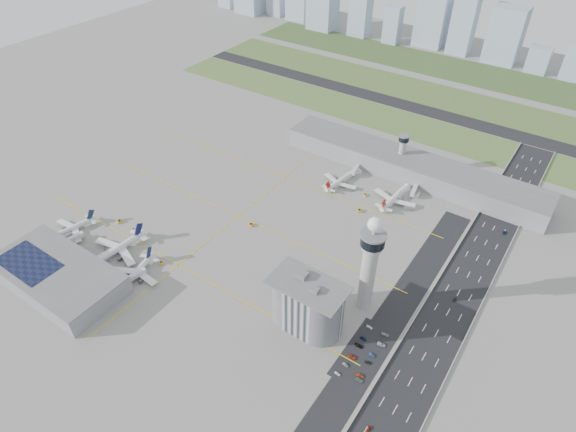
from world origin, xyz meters
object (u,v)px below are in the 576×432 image
Objects in this scene: car_lot_7 at (360,375)px; car_hw_4 at (508,183)px; car_lot_2 at (352,357)px; car_hw_2 at (504,233)px; admin_building at (308,304)px; tug_4 at (365,195)px; control_tower at (370,261)px; secondary_tower at (402,150)px; tug_2 at (161,263)px; car_lot_8 at (368,362)px; jet_bridge_near_0 at (64,245)px; jet_bridge_near_2 at (125,283)px; car_lot_0 at (337,374)px; airplane_far_b at (395,194)px; tug_0 at (119,221)px; car_lot_1 at (345,365)px; car_lot_10 at (381,345)px; car_lot_11 at (385,335)px; car_hw_1 at (455,300)px; airplane_near_a at (68,227)px; car_lot_4 at (363,338)px; car_lot_3 at (359,346)px; airplane_near_b at (114,248)px; tug_3 at (251,225)px; car_lot_9 at (372,355)px; tug_1 at (133,230)px; jet_bridge_far_0 at (358,166)px; jet_bridge_far_1 at (416,187)px; airplane_near_c at (133,272)px; car_hw_0 at (368,429)px; airplane_far_a at (340,178)px; car_lot_5 at (369,327)px; car_lot_6 at (360,380)px; tug_5 at (359,210)px.

car_lot_7 is 216.96m from car_hw_4.
car_hw_2 is (38.27, 146.51, -0.08)m from car_lot_2.
tug_4 is (-28.42, 125.28, -14.43)m from admin_building.
control_tower reaches higher than secondary_tower.
car_lot_7 is (142.15, -0.17, -0.18)m from tug_2.
car_lot_7 is 9.18m from car_lot_8.
jet_bridge_near_0 is 3.66× the size of car_hw_4.
control_tower reaches higher than jet_bridge_near_2.
car_lot_0 is at bearing -71.60° from jet_bridge_near_2.
airplane_far_b reaches higher than tug_0.
jet_bridge_near_0 reaches higher than car_lot_2.
car_lot_8 is at bearing -61.51° from tug_4.
car_lot_1 is 0.72× the size of car_lot_10.
car_lot_11 is 51.35m from car_hw_1.
airplane_near_a reaches higher than jet_bridge_near_0.
car_lot_4 is (11.49, -22.32, -34.42)m from control_tower.
car_lot_4 is at bearing 0.93° from car_lot_3.
airplane_near_b is 91.22m from tug_3.
car_lot_9 is (8.36, -1.43, -0.08)m from car_lot_3.
airplane_far_b reaches higher than tug_3.
secondary_tower reaches higher than car_lot_7.
car_hw_4 is at bearing 141.88° from tug_1.
jet_bridge_far_0 is at bearing 29.77° from car_lot_0.
jet_bridge_far_1 is (7.51, 21.61, -2.75)m from airplane_far_b.
car_lot_1 is (163.63, 12.11, -5.85)m from airplane_near_b.
airplane_near_c is 148.90m from car_lot_8.
tug_0 reaches higher than car_lot_11.
jet_bridge_near_2 is 3.05× the size of car_lot_2.
airplane_near_a is at bearing 176.76° from car_hw_0.
airplane_far_a reaches higher than jet_bridge_far_0.
tug_3 is at bearing 76.25° from car_lot_5.
car_lot_6 is at bearing -139.22° from airplane_far_a.
jet_bridge_near_2 is at bearing 170.23° from airplane_far_a.
admin_building is 35.59m from car_lot_4.
jet_bridge_near_2 is 1.00× the size of jet_bridge_far_0.
airplane_near_a is at bearing 68.64° from tug_0.
airplane_far_a is at bearing 39.18° from car_lot_5.
tug_5 is at bearing 30.12° from car_lot_10.
car_hw_4 is (161.40, 241.95, -2.20)m from jet_bridge_near_2.
airplane_far_a is at bearing 126.10° from control_tower.
tug_1 is 0.90× the size of car_lot_9.
car_hw_4 reaches higher than car_lot_6.
car_lot_10 is at bearing -94.52° from car_hw_4.
secondary_tower is 10.31× the size of tug_1.
airplane_near_b reaches higher than car_hw_1.
tug_0 reaches higher than tug_4.
admin_building is 108.94m from tug_5.
airplane_far_b is 189.21m from tug_1.
control_tower is at bearing 17.08° from car_lot_0.
jet_bridge_far_1 is at bearing -18.55° from jet_bridge_near_2.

